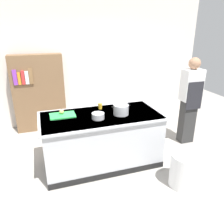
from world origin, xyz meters
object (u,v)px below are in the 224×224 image
object	(u,v)px
onion	(62,112)
trash_bin	(185,170)
stock_pot	(121,110)
juice_cup	(100,106)
bookshelf	(39,93)
mixing_bowl	(98,116)
person_chef	(190,99)

from	to	relation	value
onion	trash_bin	xyz separation A→B (m)	(1.62, -1.17, -0.70)
stock_pot	juice_cup	distance (m)	0.44
juice_cup	bookshelf	size ratio (longest dim) A/B	0.06
onion	mixing_bowl	size ratio (longest dim) A/B	0.39
juice_cup	trash_bin	xyz separation A→B (m)	(0.95, -1.25, -0.69)
person_chef	trash_bin	bearing A→B (deg)	133.06
trash_bin	bookshelf	xyz separation A→B (m)	(-1.94, 2.76, 0.59)
trash_bin	person_chef	size ratio (longest dim) A/B	0.30
juice_cup	trash_bin	distance (m)	1.71
onion	stock_pot	xyz separation A→B (m)	(0.92, -0.28, 0.03)
bookshelf	stock_pot	bearing A→B (deg)	-56.22
onion	juice_cup	distance (m)	0.68
mixing_bowl	person_chef	bearing A→B (deg)	9.78
juice_cup	person_chef	size ratio (longest dim) A/B	0.06
mixing_bowl	juice_cup	size ratio (longest dim) A/B	1.97
juice_cup	bookshelf	distance (m)	1.81
bookshelf	mixing_bowl	bearing A→B (deg)	-66.24
onion	mixing_bowl	xyz separation A→B (m)	(0.52, -0.34, -0.01)
stock_pot	mixing_bowl	bearing A→B (deg)	-171.73
onion	juice_cup	size ratio (longest dim) A/B	0.76
onion	bookshelf	distance (m)	1.63
juice_cup	trash_bin	world-z (taller)	juice_cup
trash_bin	person_chef	world-z (taller)	person_chef
mixing_bowl	bookshelf	distance (m)	2.11
stock_pot	person_chef	xyz separation A→B (m)	(1.54, 0.28, -0.07)
onion	trash_bin	distance (m)	2.11
onion	juice_cup	world-z (taller)	juice_cup
trash_bin	bookshelf	bearing A→B (deg)	125.20
person_chef	stock_pot	bearing A→B (deg)	89.26
mixing_bowl	bookshelf	size ratio (longest dim) A/B	0.12
mixing_bowl	juice_cup	distance (m)	0.45
stock_pot	mixing_bowl	xyz separation A→B (m)	(-0.40, -0.06, -0.04)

